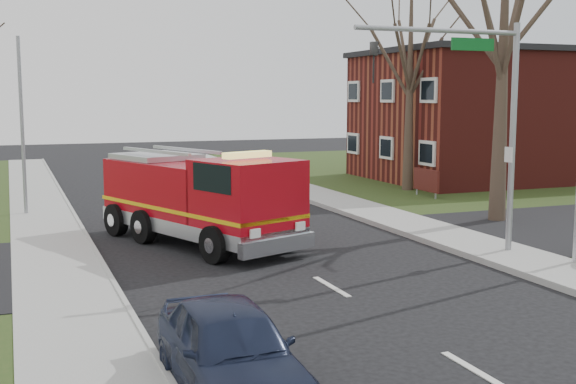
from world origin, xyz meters
name	(u,v)px	position (x,y,z in m)	size (l,w,h in m)	color
ground	(331,287)	(0.00, 0.00, 0.00)	(120.00, 120.00, 0.00)	black
sidewalk_right	(534,263)	(6.20, 0.00, 0.07)	(2.40, 80.00, 0.15)	gray
sidewalk_left	(72,311)	(-6.20, 0.00, 0.07)	(2.40, 80.00, 0.15)	gray
brick_building	(505,115)	(19.00, 18.00, 3.66)	(15.40, 10.40, 7.25)	maroon
health_center_sign	(426,180)	(10.50, 12.50, 0.88)	(0.12, 2.00, 1.40)	#471410
bare_tree_near	(504,20)	(9.50, 6.00, 7.41)	(6.00, 6.00, 12.00)	#3F2E25
bare_tree_far	(410,59)	(11.00, 15.00, 6.49)	(5.25, 5.25, 10.50)	#3F2E25
traffic_signal_mast	(477,96)	(5.21, 1.50, 4.71)	(5.29, 0.18, 6.80)	gray
utility_pole_far	(22,128)	(-6.80, 14.00, 3.50)	(0.14, 0.14, 7.00)	gray
fire_engine	(200,201)	(-1.72, 6.32, 1.41)	(5.21, 8.14, 3.11)	#9F0712
parked_car_maroon	(231,349)	(-4.20, -5.37, 0.75)	(1.76, 4.38, 1.49)	#192037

